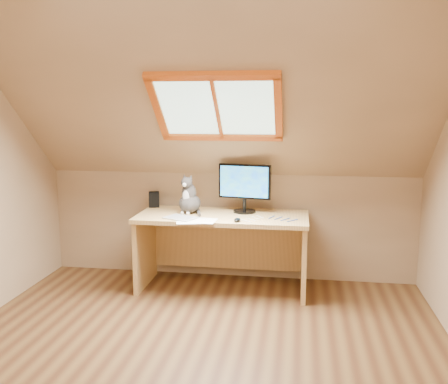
# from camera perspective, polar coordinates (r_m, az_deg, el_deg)

# --- Properties ---
(ground) EXTENTS (3.50, 3.50, 0.00)m
(ground) POSITION_cam_1_polar(r_m,az_deg,el_deg) (3.37, -3.84, -19.17)
(ground) COLOR brown
(ground) RESTS_ON ground
(room_shell) EXTENTS (3.52, 3.52, 2.41)m
(room_shell) POSITION_cam_1_polar(r_m,az_deg,el_deg) (2.87, -4.57, 5.73)
(room_shell) COLOR tan
(room_shell) RESTS_ON ground
(desk) EXTENTS (1.50, 0.66, 0.68)m
(desk) POSITION_cam_1_polar(r_m,az_deg,el_deg) (4.53, -0.03, -5.09)
(desk) COLOR #DFB06A
(desk) RESTS_ON ground
(monitor) EXTENTS (0.47, 0.20, 0.44)m
(monitor) POSITION_cam_1_polar(r_m,az_deg,el_deg) (4.46, 2.36, 0.82)
(monitor) COLOR black
(monitor) RESTS_ON desk
(cat) EXTENTS (0.25, 0.28, 0.36)m
(cat) POSITION_cam_1_polar(r_m,az_deg,el_deg) (4.48, -4.00, -0.78)
(cat) COLOR #443F3C
(cat) RESTS_ON desk
(desk_speaker) EXTENTS (0.12, 0.12, 0.14)m
(desk_speaker) POSITION_cam_1_polar(r_m,az_deg,el_deg) (4.79, -8.00, -0.84)
(desk_speaker) COLOR black
(desk_speaker) RESTS_ON desk
(graphics_tablet) EXTENTS (0.32, 0.28, 0.01)m
(graphics_tablet) POSITION_cam_1_polar(r_m,az_deg,el_deg) (4.28, -4.96, -2.97)
(graphics_tablet) COLOR #B2B2B7
(graphics_tablet) RESTS_ON desk
(mouse) EXTENTS (0.06, 0.10, 0.03)m
(mouse) POSITION_cam_1_polar(r_m,az_deg,el_deg) (4.15, 1.53, -3.20)
(mouse) COLOR black
(mouse) RESTS_ON desk
(papers) EXTENTS (0.33, 0.27, 0.00)m
(papers) POSITION_cam_1_polar(r_m,az_deg,el_deg) (4.19, -2.87, -3.26)
(papers) COLOR white
(papers) RESTS_ON desk
(cables) EXTENTS (0.51, 0.26, 0.01)m
(cables) POSITION_cam_1_polar(r_m,az_deg,el_deg) (4.25, 5.35, -3.07)
(cables) COLOR silver
(cables) RESTS_ON desk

